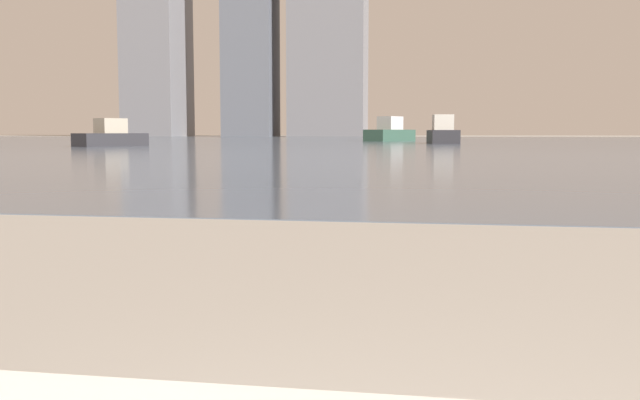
% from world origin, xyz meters
% --- Properties ---
extents(harbor_water, '(180.00, 110.00, 0.01)m').
position_xyz_m(harbor_water, '(0.00, 62.00, 0.01)').
color(harbor_water, slate).
rests_on(harbor_water, ground_plane).
extents(harbor_boat_0, '(4.29, 6.04, 2.16)m').
position_xyz_m(harbor_boat_0, '(-4.20, 63.08, 0.77)').
color(harbor_boat_0, '#335647').
rests_on(harbor_boat_0, harbor_water).
extents(harbor_boat_1, '(3.29, 4.47, 1.60)m').
position_xyz_m(harbor_boat_1, '(-18.48, 38.79, 0.58)').
color(harbor_boat_1, '#2D2D33').
rests_on(harbor_boat_1, harbor_water).
extents(harbor_boat_4, '(2.39, 5.58, 2.04)m').
position_xyz_m(harbor_boat_4, '(0.36, 51.77, 0.73)').
color(harbor_boat_4, '#2D2D33').
rests_on(harbor_boat_4, harbor_water).
extents(skyline_tower_1, '(8.27, 8.06, 31.96)m').
position_xyz_m(skyline_tower_1, '(-31.75, 118.00, 15.98)').
color(skyline_tower_1, slate).
rests_on(skyline_tower_1, ground_plane).
extents(skyline_tower_2, '(12.50, 7.83, 31.70)m').
position_xyz_m(skyline_tower_2, '(-18.54, 118.00, 15.85)').
color(skyline_tower_2, slate).
rests_on(skyline_tower_2, ground_plane).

